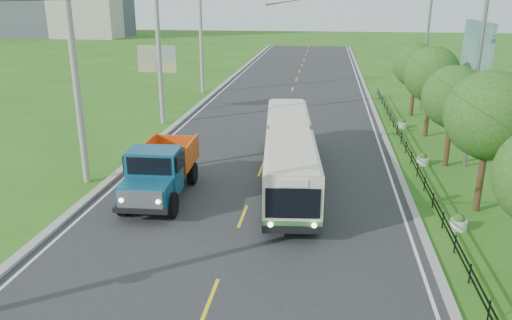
% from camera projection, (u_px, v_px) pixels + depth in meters
% --- Properties ---
extents(ground, '(240.00, 240.00, 0.00)m').
position_uv_depth(ground, '(211.00, 299.00, 15.14)').
color(ground, '#286517').
rests_on(ground, ground).
extents(road, '(14.00, 120.00, 0.02)m').
position_uv_depth(road, '(276.00, 131.00, 33.94)').
color(road, '#28282B').
rests_on(road, ground).
extents(curb_left, '(0.40, 120.00, 0.15)m').
position_uv_depth(curb_left, '(174.00, 126.00, 34.87)').
color(curb_left, '#9E9E99').
rests_on(curb_left, ground).
extents(curb_right, '(0.30, 120.00, 0.10)m').
position_uv_depth(curb_right, '(384.00, 134.00, 32.99)').
color(curb_right, '#9E9E99').
rests_on(curb_right, ground).
extents(edge_line_left, '(0.12, 120.00, 0.00)m').
position_uv_depth(edge_line_left, '(182.00, 127.00, 34.81)').
color(edge_line_left, silver).
rests_on(edge_line_left, road).
extents(edge_line_right, '(0.12, 120.00, 0.00)m').
position_uv_depth(edge_line_right, '(376.00, 134.00, 33.07)').
color(edge_line_right, silver).
rests_on(edge_line_right, road).
extents(centre_dash, '(0.12, 2.20, 0.00)m').
position_uv_depth(centre_dash, '(211.00, 298.00, 15.13)').
color(centre_dash, yellow).
rests_on(centre_dash, road).
extents(railing_right, '(0.04, 40.00, 0.60)m').
position_uv_depth(railing_right, '(411.00, 159.00, 27.16)').
color(railing_right, black).
rests_on(railing_right, ground).
extents(pole_near, '(3.51, 0.32, 10.00)m').
position_uv_depth(pole_near, '(77.00, 79.00, 23.09)').
color(pole_near, gray).
rests_on(pole_near, ground).
extents(pole_mid, '(3.51, 0.32, 10.00)m').
position_uv_depth(pole_mid, '(159.00, 51.00, 34.37)').
color(pole_mid, gray).
rests_on(pole_mid, ground).
extents(pole_far, '(3.51, 0.32, 10.00)m').
position_uv_depth(pole_far, '(201.00, 38.00, 45.66)').
color(pole_far, gray).
rests_on(pole_far, ground).
extents(tree_third, '(3.60, 3.62, 6.00)m').
position_uv_depth(tree_third, '(490.00, 119.00, 20.25)').
color(tree_third, '#382314').
rests_on(tree_third, ground).
extents(tree_fourth, '(3.24, 3.31, 5.40)m').
position_uv_depth(tree_fourth, '(454.00, 100.00, 26.02)').
color(tree_fourth, '#382314').
rests_on(tree_fourth, ground).
extents(tree_fifth, '(3.48, 3.52, 5.80)m').
position_uv_depth(tree_fifth, '(432.00, 77.00, 31.58)').
color(tree_fifth, '#382314').
rests_on(tree_fifth, ground).
extents(tree_back, '(3.30, 3.36, 5.50)m').
position_uv_depth(tree_back, '(416.00, 67.00, 37.28)').
color(tree_back, '#382314').
rests_on(tree_back, ground).
extents(streetlight_mid, '(3.02, 0.20, 9.07)m').
position_uv_depth(streetlight_mid, '(474.00, 75.00, 25.37)').
color(streetlight_mid, slate).
rests_on(streetlight_mid, ground).
extents(streetlight_far, '(3.02, 0.20, 9.07)m').
position_uv_depth(streetlight_far, '(424.00, 48.00, 38.54)').
color(streetlight_far, slate).
rests_on(streetlight_far, ground).
extents(planter_near, '(0.64, 0.64, 0.67)m').
position_uv_depth(planter_near, '(459.00, 223.00, 19.57)').
color(planter_near, silver).
rests_on(planter_near, ground).
extents(planter_mid, '(0.64, 0.64, 0.67)m').
position_uv_depth(planter_mid, '(423.00, 160.00, 27.09)').
color(planter_mid, silver).
rests_on(planter_mid, ground).
extents(planter_far, '(0.64, 0.64, 0.67)m').
position_uv_depth(planter_far, '(402.00, 124.00, 34.61)').
color(planter_far, silver).
rests_on(planter_far, ground).
extents(billboard_left, '(3.00, 0.20, 5.20)m').
position_uv_depth(billboard_left, '(157.00, 63.00, 37.74)').
color(billboard_left, slate).
rests_on(billboard_left, ground).
extents(billboard_right, '(0.24, 6.00, 7.30)m').
position_uv_depth(billboard_right, '(476.00, 54.00, 30.66)').
color(billboard_right, slate).
rests_on(billboard_right, ground).
extents(bus, '(3.51, 13.90, 2.66)m').
position_uv_depth(bus, '(289.00, 149.00, 24.45)').
color(bus, '#2D7232').
rests_on(bus, ground).
extents(dump_truck, '(2.59, 6.11, 2.53)m').
position_uv_depth(dump_truck, '(160.00, 167.00, 22.36)').
color(dump_truck, '#125170').
rests_on(dump_truck, ground).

